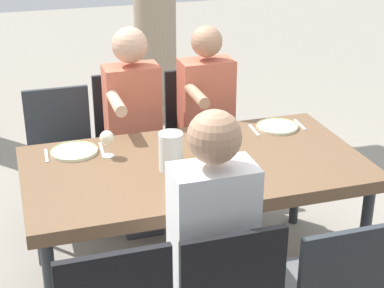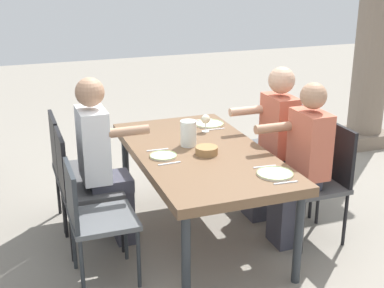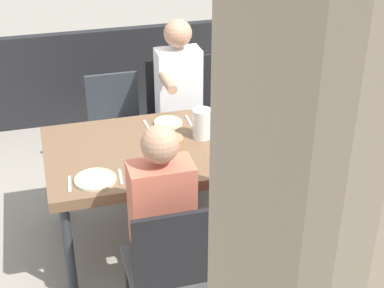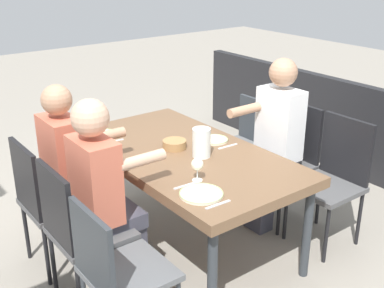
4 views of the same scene
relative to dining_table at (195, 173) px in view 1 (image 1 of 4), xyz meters
name	(u,v)px [view 1 (image 1 of 4)]	position (x,y,z in m)	size (l,w,h in m)	color
ground_plane	(195,278)	(0.00, 0.00, -0.68)	(16.00, 16.00, 0.00)	gray
dining_table	(195,173)	(0.00, 0.00, 0.00)	(1.80, 0.97, 0.74)	brown
chair_west_north	(62,149)	(-0.62, 0.90, -0.17)	(0.44, 0.44, 0.89)	#5B5E61
chair_mid_north	(129,136)	(-0.17, 0.91, -0.13)	(0.44, 0.44, 0.94)	#4F4F50
chair_east_north	(199,129)	(0.32, 0.91, -0.15)	(0.44, 0.44, 0.93)	#4F4F50
chair_east_south	(328,287)	(0.32, -0.90, -0.17)	(0.44, 0.44, 0.87)	#5B5E61
diner_woman_green	(134,124)	(-0.17, 0.71, 0.03)	(0.34, 0.50, 1.31)	#3F3F4C
diner_man_white	(209,120)	(0.31, 0.70, 0.00)	(0.35, 0.49, 1.28)	#3F3F4C
diner_guest_third	(208,243)	(-0.17, -0.72, 0.04)	(0.35, 0.50, 1.34)	#3F3F4C
plate_0	(74,151)	(-0.59, 0.31, 0.07)	(0.26, 0.26, 0.02)	silver
wine_glass_0	(107,138)	(-0.43, 0.21, 0.17)	(0.08, 0.08, 0.15)	white
fork_0	(46,156)	(-0.74, 0.31, 0.07)	(0.02, 0.17, 0.01)	silver
spoon_0	(102,149)	(-0.44, 0.31, 0.07)	(0.02, 0.17, 0.01)	silver
plate_1	(219,185)	(0.03, -0.30, 0.07)	(0.20, 0.20, 0.02)	silver
fork_1	(190,191)	(-0.12, -0.30, 0.07)	(0.02, 0.17, 0.01)	silver
spoon_1	(248,182)	(0.18, -0.30, 0.07)	(0.02, 0.17, 0.01)	silver
plate_2	(277,126)	(0.62, 0.31, 0.07)	(0.25, 0.25, 0.02)	silver
fork_2	(254,130)	(0.47, 0.31, 0.07)	(0.02, 0.17, 0.01)	silver
spoon_2	(300,125)	(0.77, 0.31, 0.07)	(0.02, 0.17, 0.01)	silver
water_pitcher	(171,153)	(-0.14, -0.04, 0.15)	(0.13, 0.13, 0.20)	white
bread_basket	(210,154)	(0.09, 0.02, 0.09)	(0.17, 0.17, 0.06)	#9E7547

